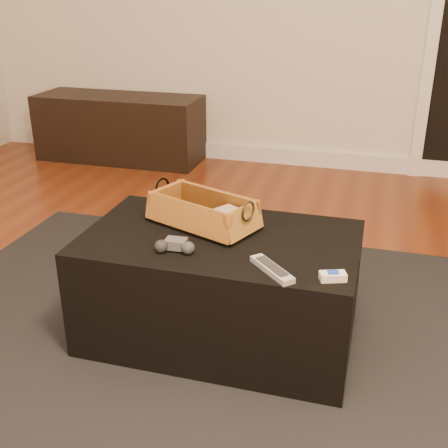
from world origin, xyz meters
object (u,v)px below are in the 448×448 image
(media_cabinet, at_px, (120,128))
(ottoman, at_px, (220,286))
(silver_remote, at_px, (272,269))
(cream_gadget, at_px, (333,276))
(tv_remote, at_px, (196,219))
(game_controller, at_px, (175,246))
(wicker_basket, at_px, (203,213))

(media_cabinet, xyz_separation_m, ottoman, (1.42, -2.08, -0.02))
(media_cabinet, xyz_separation_m, silver_remote, (1.65, -2.30, 0.20))
(ottoman, bearing_deg, media_cabinet, 124.24)
(cream_gadget, bearing_deg, media_cabinet, 128.77)
(tv_remote, distance_m, game_controller, 0.24)
(ottoman, bearing_deg, game_controller, -124.49)
(tv_remote, bearing_deg, silver_remote, -23.60)
(ottoman, height_order, wicker_basket, wicker_basket)
(wicker_basket, distance_m, silver_remote, 0.44)
(game_controller, distance_m, silver_remote, 0.35)
(ottoman, relative_size, game_controller, 6.90)
(media_cabinet, bearing_deg, ottoman, -55.76)
(tv_remote, relative_size, game_controller, 1.52)
(media_cabinet, height_order, cream_gadget, media_cabinet)
(tv_remote, relative_size, wicker_basket, 0.47)
(ottoman, xyz_separation_m, tv_remote, (-0.12, 0.07, 0.24))
(ottoman, height_order, tv_remote, tv_remote)
(tv_remote, distance_m, silver_remote, 0.46)
(ottoman, relative_size, silver_remote, 5.81)
(media_cabinet, bearing_deg, wicker_basket, -56.47)
(silver_remote, distance_m, cream_gadget, 0.19)
(wicker_basket, xyz_separation_m, game_controller, (-0.02, -0.24, -0.03))
(media_cabinet, relative_size, ottoman, 1.26)
(wicker_basket, relative_size, cream_gadget, 5.14)
(media_cabinet, bearing_deg, cream_gadget, -51.23)
(game_controller, height_order, cream_gadget, game_controller)
(silver_remote, bearing_deg, wicker_basket, 137.85)
(media_cabinet, xyz_separation_m, cream_gadget, (1.85, -2.30, 0.20))
(tv_remote, xyz_separation_m, wicker_basket, (0.03, 0.01, 0.02))
(game_controller, bearing_deg, media_cabinet, 120.15)
(wicker_basket, bearing_deg, cream_gadget, -29.64)
(game_controller, bearing_deg, ottoman, 55.51)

